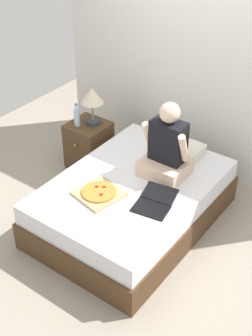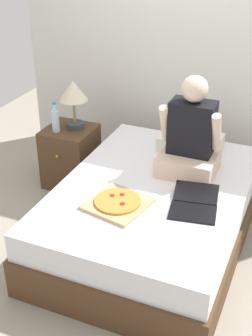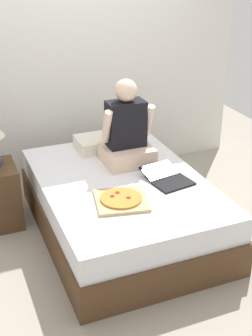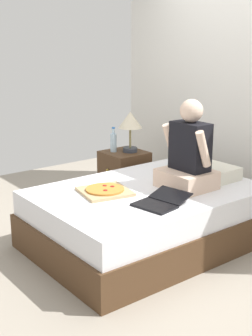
{
  "view_description": "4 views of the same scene",
  "coord_description": "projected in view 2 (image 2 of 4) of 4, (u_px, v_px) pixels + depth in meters",
  "views": [
    {
      "loc": [
        2.12,
        -3.01,
        3.26
      ],
      "look_at": [
        -0.05,
        -0.05,
        0.69
      ],
      "focal_mm": 50.0,
      "sensor_mm": 36.0,
      "label": 1
    },
    {
      "loc": [
        0.99,
        -2.86,
        2.37
      ],
      "look_at": [
        -0.14,
        -0.21,
        0.75
      ],
      "focal_mm": 50.0,
      "sensor_mm": 36.0,
      "label": 2
    },
    {
      "loc": [
        -1.31,
        -3.32,
        2.37
      ],
      "look_at": [
        -0.0,
        -0.11,
        0.68
      ],
      "focal_mm": 50.0,
      "sensor_mm": 36.0,
      "label": 3
    },
    {
      "loc": [
        2.96,
        -2.53,
        1.8
      ],
      "look_at": [
        -0.05,
        -0.19,
        0.73
      ],
      "focal_mm": 50.0,
      "sensor_mm": 36.0,
      "label": 4
    }
  ],
  "objects": [
    {
      "name": "lamp_on_left_nightstand",
      "position": [
        73.0,
        94.0,
        4.16
      ],
      "size": [
        0.26,
        0.26,
        0.45
      ],
      "color": "#333842",
      "rests_on": "nightstand_left"
    },
    {
      "name": "person_seated",
      "position": [
        191.0,
        138.0,
        3.59
      ],
      "size": [
        0.47,
        0.4,
        0.78
      ],
      "color": "beige",
      "rests_on": "bed"
    },
    {
      "name": "laptop",
      "position": [
        194.0,
        206.0,
        3.26
      ],
      "size": [
        0.38,
        0.46,
        0.07
      ],
      "color": "black",
      "rests_on": "bed"
    },
    {
      "name": "pizza_box",
      "position": [
        118.0,
        203.0,
        3.29
      ],
      "size": [
        0.47,
        0.47,
        0.05
      ],
      "color": "tan",
      "rests_on": "bed"
    },
    {
      "name": "bed",
      "position": [
        153.0,
        214.0,
        3.66
      ],
      "size": [
        1.39,
        1.97,
        0.52
      ],
      "color": "#4C331E",
      "rests_on": "ground"
    },
    {
      "name": "nightstand_left",
      "position": [
        71.0,
        156.0,
        4.44
      ],
      "size": [
        0.44,
        0.47,
        0.57
      ],
      "color": "#4C331E",
      "rests_on": "ground"
    },
    {
      "name": "ground_plane",
      "position": [
        152.0,
        240.0,
        3.79
      ],
      "size": [
        5.7,
        5.7,
        0.0
      ],
      "primitive_type": "plane",
      "color": "#9E9384"
    },
    {
      "name": "wall_back",
      "position": [
        207.0,
        46.0,
        4.26
      ],
      "size": [
        3.7,
        0.12,
        2.5
      ],
      "primitive_type": "cube",
      "color": "silver",
      "rests_on": "ground"
    },
    {
      "name": "water_bottle",
      "position": [
        55.0,
        120.0,
        4.2
      ],
      "size": [
        0.07,
        0.07,
        0.28
      ],
      "color": "silver",
      "rests_on": "nightstand_left"
    },
    {
      "name": "pillow",
      "position": [
        191.0,
        142.0,
        4.04
      ],
      "size": [
        0.52,
        0.34,
        0.12
      ],
      "primitive_type": "cube",
      "color": "silver",
      "rests_on": "bed"
    }
  ]
}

